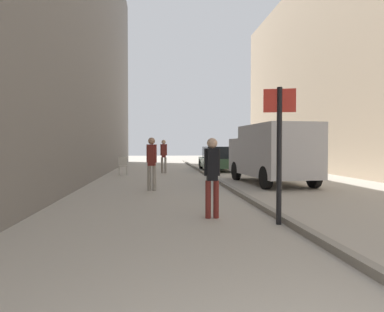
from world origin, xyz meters
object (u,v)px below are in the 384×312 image
Objects in this scene: delivery_van at (272,152)px; street_sign_post at (279,143)px; parked_car at (217,159)px; cafe_chair_near_window at (123,164)px; pedestrian_main_foreground at (212,172)px; pedestrian_mid_block at (152,160)px; pedestrian_far_crossing at (164,154)px.

street_sign_post is (-2.21, -6.92, 0.30)m from delivery_van.
parked_car reaches higher than cafe_chair_near_window.
pedestrian_main_foreground is at bearing -16.21° from street_sign_post.
cafe_chair_near_window is at bearing 138.50° from delivery_van.
delivery_van is 1.93× the size of street_sign_post.
pedestrian_mid_block is 7.47m from pedestrian_far_crossing.
parked_car is 14.44m from street_sign_post.
pedestrian_mid_block is at bearing -164.89° from delivery_van.
parked_car is (2.50, 13.66, -0.25)m from pedestrian_main_foreground.
pedestrian_mid_block reaches higher than parked_car.
pedestrian_main_foreground is at bearing 94.64° from cafe_chair_near_window.
pedestrian_mid_block is at bearing -112.40° from parked_car.
cafe_chair_near_window is at bearing -153.01° from parked_car.
cafe_chair_near_window is at bearing -152.48° from pedestrian_far_crossing.
cafe_chair_near_window is (-6.26, 4.73, -0.69)m from delivery_van.
delivery_van reaches higher than pedestrian_far_crossing.
street_sign_post is 12.37m from cafe_chair_near_window.
pedestrian_mid_block is 4.98m from delivery_van.
pedestrian_main_foreground is 12.03m from pedestrian_far_crossing.
pedestrian_mid_block is 0.97× the size of pedestrian_far_crossing.
pedestrian_far_crossing reaches higher than parked_car.
delivery_van reaches higher than cafe_chair_near_window.
pedestrian_main_foreground is 1.48m from street_sign_post.
delivery_van is at bearing -53.34° from pedestrian_far_crossing.
pedestrian_mid_block is at bearing -93.15° from pedestrian_far_crossing.
pedestrian_far_crossing reaches higher than cafe_chair_near_window.
pedestrian_main_foreground is at bearing -122.92° from delivery_van.
cafe_chair_near_window is at bearing -56.42° from street_sign_post.
pedestrian_main_foreground reaches higher than parked_car.
cafe_chair_near_window is (-4.05, 11.65, -1.00)m from street_sign_post.
pedestrian_far_crossing is 2.42m from cafe_chair_near_window.
delivery_van reaches higher than parked_car.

